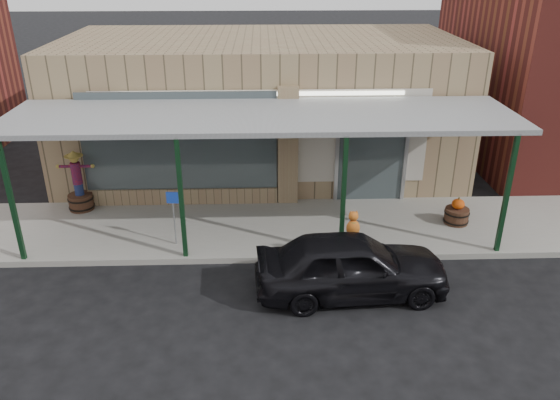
{
  "coord_description": "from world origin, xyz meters",
  "views": [
    {
      "loc": [
        0.01,
        -8.87,
        6.6
      ],
      "look_at": [
        0.4,
        2.6,
        1.33
      ],
      "focal_mm": 35.0,
      "sensor_mm": 36.0,
      "label": 1
    }
  ],
  "objects_px": {
    "barrel_scarecrow": "(79,190)",
    "barrel_pumpkin": "(457,214)",
    "parked_sedan": "(351,265)",
    "handicap_sign": "(173,211)"
  },
  "relations": [
    {
      "from": "barrel_pumpkin",
      "to": "handicap_sign",
      "type": "height_order",
      "value": "handicap_sign"
    },
    {
      "from": "barrel_scarecrow",
      "to": "barrel_pumpkin",
      "type": "bearing_deg",
      "value": -11.25
    },
    {
      "from": "barrel_pumpkin",
      "to": "parked_sedan",
      "type": "relative_size",
      "value": 0.19
    },
    {
      "from": "parked_sedan",
      "to": "barrel_pumpkin",
      "type": "bearing_deg",
      "value": -51.48
    },
    {
      "from": "barrel_scarecrow",
      "to": "barrel_pumpkin",
      "type": "height_order",
      "value": "barrel_scarecrow"
    },
    {
      "from": "barrel_scarecrow",
      "to": "parked_sedan",
      "type": "xyz_separation_m",
      "value": [
        6.76,
        -4.02,
        -0.04
      ]
    },
    {
      "from": "barrel_scarecrow",
      "to": "barrel_pumpkin",
      "type": "xyz_separation_m",
      "value": [
        9.95,
        -1.17,
        -0.31
      ]
    },
    {
      "from": "barrel_pumpkin",
      "to": "parked_sedan",
      "type": "height_order",
      "value": "parked_sedan"
    },
    {
      "from": "handicap_sign",
      "to": "parked_sedan",
      "type": "xyz_separation_m",
      "value": [
        3.92,
        -1.98,
        -0.35
      ]
    },
    {
      "from": "barrel_scarecrow",
      "to": "parked_sedan",
      "type": "distance_m",
      "value": 7.87
    }
  ]
}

